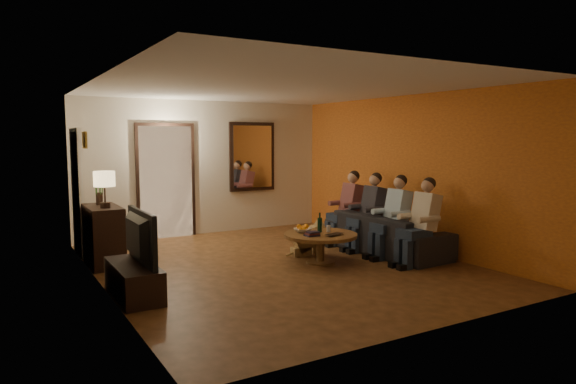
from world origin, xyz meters
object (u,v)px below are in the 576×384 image
dog (307,238)px  tv (132,238)px  dresser (104,235)px  person_a (422,225)px  person_d (348,210)px  sofa (386,233)px  laptop (337,235)px  tv_stand (134,280)px  table_lamp (105,189)px  coffee_table (320,248)px  person_b (394,219)px  person_c (370,215)px  bowl (303,230)px  wine_bottle (320,222)px

dog → tv: bearing=-158.4°
dresser → person_a: (4.07, -2.40, 0.16)m
person_a → person_d: bearing=90.0°
sofa → laptop: bearing=102.1°
dresser → tv_stand: 1.81m
table_lamp → coffee_table: size_ratio=0.49×
person_b → person_c: bearing=90.0°
person_b → dog: 1.42m
sofa → dog: size_ratio=3.96×
person_c → dog: bearing=170.6°
dog → laptop: (0.01, -0.81, 0.18)m
person_b → dog: bearing=145.3°
person_b → person_d: 1.20m
dresser → sofa: (4.17, -1.50, -0.12)m
tv_stand → person_b: person_b is taller
bowl → wine_bottle: bearing=-27.6°
person_b → person_d: (0.00, 1.20, 0.00)m
sofa → bowl: bearing=80.6°
table_lamp → dog: bearing=-15.1°
laptop → dresser: bearing=130.1°
table_lamp → sofa: size_ratio=0.24×
tv → person_a: bearing=-98.5°
dresser → dog: dresser is taller
coffee_table → dog: bearing=80.4°
person_a → person_b: (0.00, 0.60, 0.00)m
tv_stand → sofa: (4.17, 0.30, 0.13)m
tv_stand → dog: 3.03m
wine_bottle → coffee_table: bearing=-116.6°
tv → dog: size_ratio=1.98×
dog → wine_bottle: wine_bottle is taller
tv → person_d: size_ratio=0.92×
person_d → wine_bottle: person_d is taller
wine_bottle → person_b: bearing=-17.1°
dresser → dog: size_ratio=1.76×
bowl → wine_bottle: size_ratio=0.84×
person_c → laptop: bearing=-151.2°
person_c → tv: bearing=-171.7°
table_lamp → tv: bearing=-90.0°
person_a → person_b: bearing=90.0°
dog → person_b: bearing=-28.1°
laptop → bowl: bearing=101.1°
dresser → table_lamp: table_lamp is taller
person_a → bowl: person_a is taller
dresser → laptop: size_ratio=3.00×
tv_stand → person_a: bearing=-8.5°
person_d → dog: person_d is taller
person_a → laptop: (-1.13, 0.58, -0.14)m
dresser → person_d: 4.11m
dresser → laptop: 3.46m
person_c → laptop: (-1.13, -0.62, -0.14)m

